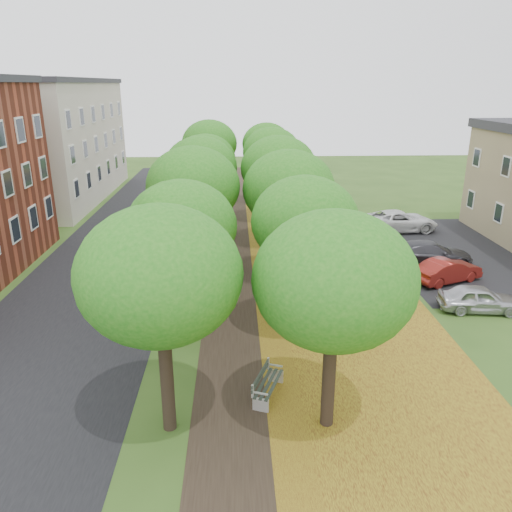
{
  "coord_description": "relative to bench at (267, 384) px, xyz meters",
  "views": [
    {
      "loc": [
        -0.13,
        -12.76,
        9.92
      ],
      "look_at": [
        0.8,
        8.67,
        2.5
      ],
      "focal_mm": 35.0,
      "sensor_mm": 36.0,
      "label": 1
    }
  ],
  "objects": [
    {
      "name": "tree_row_east",
      "position": [
        1.75,
        13.49,
        4.4
      ],
      "size": [
        4.33,
        34.33,
        6.73
      ],
      "color": "black",
      "rests_on": "ground"
    },
    {
      "name": "car_red",
      "position": [
        10.15,
        9.78,
        0.16
      ],
      "size": [
        4.03,
        2.72,
        1.26
      ],
      "primitive_type": "imported",
      "rotation": [
        0.0,
        0.0,
        1.98
      ],
      "color": "maroon",
      "rests_on": "ground"
    },
    {
      "name": "tree_row_west",
      "position": [
        -3.05,
        13.49,
        4.4
      ],
      "size": [
        4.33,
        34.33,
        6.73
      ],
      "color": "black",
      "rests_on": "ground"
    },
    {
      "name": "car_grey",
      "position": [
        10.15,
        12.32,
        0.23
      ],
      "size": [
        4.88,
        2.09,
        1.4
      ],
      "primitive_type": "imported",
      "rotation": [
        0.0,
        0.0,
        1.55
      ],
      "color": "#343338",
      "rests_on": "ground"
    },
    {
      "name": "street_asphalt",
      "position": [
        -8.35,
        13.49,
        -0.47
      ],
      "size": [
        8.0,
        70.0,
        0.01
      ],
      "primitive_type": "cube",
      "color": "black",
      "rests_on": "ground"
    },
    {
      "name": "leaf_verge",
      "position": [
        4.15,
        13.49,
        -0.46
      ],
      "size": [
        7.5,
        70.0,
        0.01
      ],
      "primitive_type": "cube",
      "color": "#AB991F",
      "rests_on": "ground"
    },
    {
      "name": "building_cream",
      "position": [
        -17.85,
        31.49,
        4.74
      ],
      "size": [
        10.3,
        20.3,
        10.4
      ],
      "color": "beige",
      "rests_on": "ground"
    },
    {
      "name": "bench",
      "position": [
        0.0,
        0.0,
        0.0
      ],
      "size": [
        1.18,
        1.98,
        0.9
      ],
      "rotation": [
        0.0,
        0.0,
        1.21
      ],
      "color": "#28322C",
      "rests_on": "ground"
    },
    {
      "name": "footpath",
      "position": [
        -0.85,
        13.49,
        -0.46
      ],
      "size": [
        3.2,
        70.0,
        0.01
      ],
      "primitive_type": "cube",
      "color": "black",
      "rests_on": "ground"
    },
    {
      "name": "car_silver",
      "position": [
        10.15,
        6.18,
        0.15
      ],
      "size": [
        3.76,
        1.87,
        1.23
      ],
      "primitive_type": "imported",
      "rotation": [
        0.0,
        0.0,
        1.45
      ],
      "color": "#B3B3B8",
      "rests_on": "ground"
    },
    {
      "name": "ground",
      "position": [
        -0.85,
        -1.51,
        -0.47
      ],
      "size": [
        120.0,
        120.0,
        0.0
      ],
      "primitive_type": "plane",
      "color": "#2D4C19",
      "rests_on": "ground"
    },
    {
      "name": "parking_lot",
      "position": [
        12.65,
        14.49,
        -0.47
      ],
      "size": [
        9.0,
        16.0,
        0.01
      ],
      "primitive_type": "cube",
      "color": "black",
      "rests_on": "ground"
    },
    {
      "name": "car_white",
      "position": [
        10.63,
        19.39,
        0.27
      ],
      "size": [
        5.52,
        2.95,
        1.48
      ],
      "primitive_type": "imported",
      "rotation": [
        0.0,
        0.0,
        1.67
      ],
      "color": "silver",
      "rests_on": "ground"
    }
  ]
}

